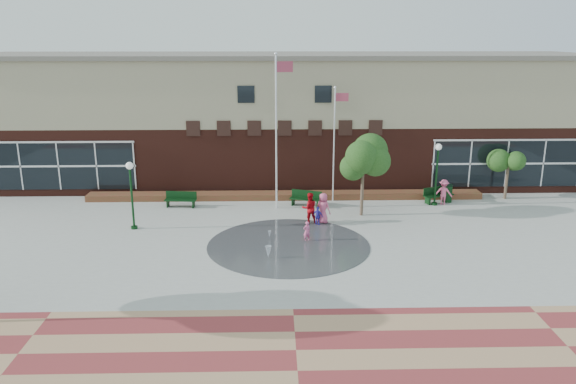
{
  "coord_description": "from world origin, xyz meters",
  "views": [
    {
      "loc": [
        -0.71,
        -24.14,
        10.52
      ],
      "look_at": [
        0.0,
        4.0,
        2.6
      ],
      "focal_mm": 35.0,
      "sensor_mm": 36.0,
      "label": 1
    }
  ],
  "objects_px": {
    "flagpole_left": "(277,124)",
    "bench_left": "(181,202)",
    "trash_can": "(447,193)",
    "flagpole_right": "(335,138)",
    "child_splash": "(307,231)"
  },
  "relations": [
    {
      "from": "flagpole_right",
      "to": "child_splash",
      "type": "xyz_separation_m",
      "value": [
        -2.18,
        -7.34,
        -3.61
      ]
    },
    {
      "from": "flagpole_left",
      "to": "trash_can",
      "type": "height_order",
      "value": "flagpole_left"
    },
    {
      "from": "flagpole_left",
      "to": "bench_left",
      "type": "xyz_separation_m",
      "value": [
        -6.1,
        0.36,
        -4.98
      ]
    },
    {
      "from": "flagpole_right",
      "to": "trash_can",
      "type": "relative_size",
      "value": 6.36
    },
    {
      "from": "flagpole_left",
      "to": "bench_left",
      "type": "distance_m",
      "value": 7.88
    },
    {
      "from": "flagpole_right",
      "to": "child_splash",
      "type": "height_order",
      "value": "flagpole_right"
    },
    {
      "from": "flagpole_left",
      "to": "flagpole_right",
      "type": "xyz_separation_m",
      "value": [
        3.68,
        1.5,
        -1.15
      ]
    },
    {
      "from": "bench_left",
      "to": "flagpole_left",
      "type": "bearing_deg",
      "value": 2.74
    },
    {
      "from": "flagpole_right",
      "to": "child_splash",
      "type": "relative_size",
      "value": 6.85
    },
    {
      "from": "flagpole_right",
      "to": "trash_can",
      "type": "distance_m",
      "value": 8.17
    },
    {
      "from": "bench_left",
      "to": "trash_can",
      "type": "distance_m",
      "value": 17.13
    },
    {
      "from": "flagpole_right",
      "to": "bench_left",
      "type": "xyz_separation_m",
      "value": [
        -9.77,
        -1.14,
        -3.84
      ]
    },
    {
      "from": "flagpole_right",
      "to": "trash_can",
      "type": "height_order",
      "value": "flagpole_right"
    },
    {
      "from": "trash_can",
      "to": "child_splash",
      "type": "distance_m",
      "value": 11.78
    },
    {
      "from": "bench_left",
      "to": "trash_can",
      "type": "relative_size",
      "value": 1.72
    }
  ]
}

